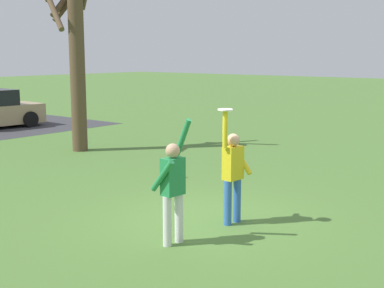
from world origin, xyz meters
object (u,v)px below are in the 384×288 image
(person_catcher, at_px, (233,171))
(person_defender, at_px, (173,185))
(bare_tree_tall, at_px, (76,48))
(frisbee_disc, at_px, (225,110))
(field_cone_orange, at_px, (178,172))

(person_catcher, bearing_deg, person_defender, -0.00)
(person_defender, xyz_separation_m, bare_tree_tall, (4.55, 7.89, 2.26))
(person_defender, bearing_deg, bare_tree_tall, 65.67)
(frisbee_disc, distance_m, bare_tree_tall, 8.74)
(field_cone_orange, bearing_deg, frisbee_disc, -127.43)
(person_catcher, bearing_deg, field_cone_orange, -118.85)
(person_catcher, height_order, field_cone_orange, person_catcher)
(person_catcher, xyz_separation_m, person_defender, (-1.47, 0.15, -0.00))
(person_defender, height_order, frisbee_disc, frisbee_disc)
(frisbee_disc, bearing_deg, bare_tree_tall, 67.59)
(person_defender, distance_m, frisbee_disc, 1.68)
(frisbee_disc, bearing_deg, field_cone_orange, 52.57)
(person_catcher, relative_size, person_defender, 1.02)
(person_catcher, distance_m, bare_tree_tall, 8.90)
(person_catcher, xyz_separation_m, field_cone_orange, (2.13, 3.10, -0.82))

